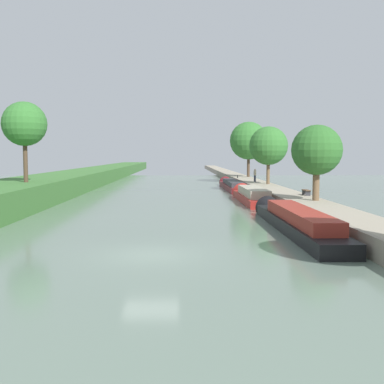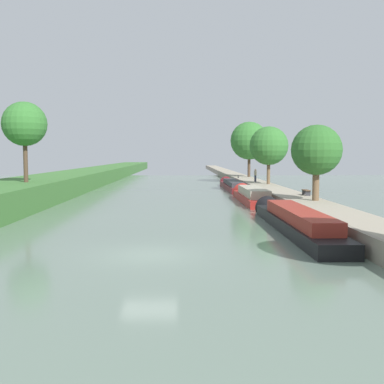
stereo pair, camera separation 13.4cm
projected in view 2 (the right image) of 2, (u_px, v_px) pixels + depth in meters
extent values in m
plane|color=slate|center=(149.00, 255.00, 20.44)|extent=(160.00, 160.00, 0.00)
cube|color=gray|center=(361.00, 243.00, 20.62)|extent=(0.25, 260.00, 1.04)
cube|color=black|center=(296.00, 225.00, 26.73)|extent=(1.98, 15.36, 0.73)
cube|color=maroon|center=(299.00, 215.00, 25.91)|extent=(1.63, 10.75, 0.69)
cone|color=black|center=(269.00, 209.00, 34.98)|extent=(1.88, 1.19, 1.88)
cube|color=maroon|center=(252.00, 199.00, 43.17)|extent=(2.18, 11.95, 0.68)
cube|color=#B2A893|center=(253.00, 192.00, 42.52)|extent=(1.79, 8.36, 0.75)
cone|color=maroon|center=(243.00, 193.00, 49.78)|extent=(2.07, 1.31, 2.07)
cube|color=maroon|center=(233.00, 187.00, 59.94)|extent=(1.94, 15.86, 0.61)
cube|color=#333338|center=(233.00, 183.00, 59.10)|extent=(1.59, 11.10, 0.55)
cone|color=maroon|center=(226.00, 183.00, 68.42)|extent=(1.85, 1.17, 1.85)
cylinder|color=brown|center=(316.00, 182.00, 34.87)|extent=(0.51, 0.51, 2.80)
sphere|color=#2D6628|center=(317.00, 150.00, 34.67)|extent=(3.83, 3.83, 3.83)
cylinder|color=brown|center=(268.00, 170.00, 54.62)|extent=(0.40, 0.40, 3.30)
sphere|color=#33702D|center=(269.00, 146.00, 54.38)|extent=(4.60, 4.60, 4.60)
cylinder|color=#4C3828|center=(249.00, 164.00, 72.53)|extent=(0.45, 0.45, 4.07)
sphere|color=#33702D|center=(249.00, 141.00, 72.23)|extent=(5.96, 5.96, 5.96)
cylinder|color=#4C3828|center=(25.00, 159.00, 40.13)|extent=(0.38, 0.38, 4.04)
sphere|color=#33702D|center=(24.00, 124.00, 39.88)|extent=(3.86, 3.86, 3.86)
cylinder|color=#282D42|center=(255.00, 179.00, 59.42)|extent=(0.26, 0.26, 0.82)
cylinder|color=tan|center=(255.00, 173.00, 59.36)|extent=(0.34, 0.34, 0.62)
sphere|color=tan|center=(255.00, 170.00, 59.33)|extent=(0.22, 0.22, 0.22)
cylinder|color=black|center=(238.00, 177.00, 68.72)|extent=(0.16, 0.16, 0.45)
cube|color=#333338|center=(308.00, 193.00, 38.92)|extent=(0.40, 0.08, 0.41)
cube|color=#333338|center=(304.00, 192.00, 40.11)|extent=(0.40, 0.08, 0.41)
cube|color=brown|center=(306.00, 190.00, 39.49)|extent=(0.44, 1.50, 0.06)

